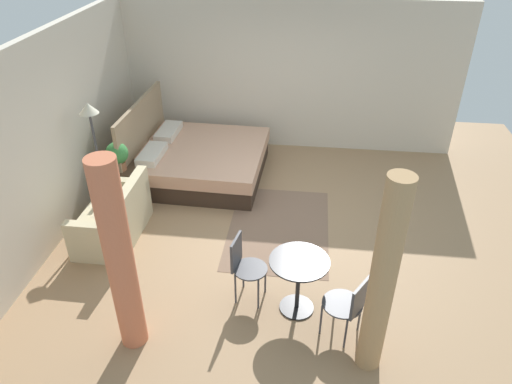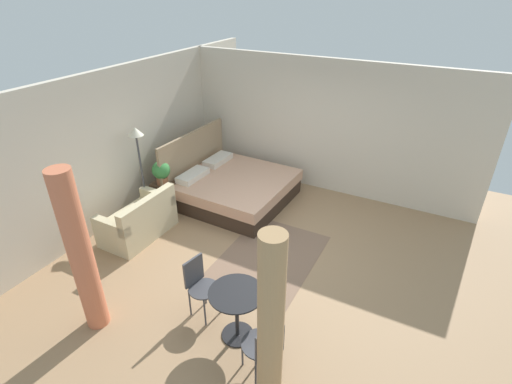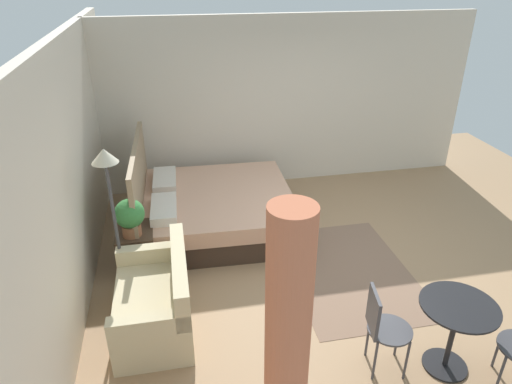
{
  "view_description": "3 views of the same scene",
  "coord_description": "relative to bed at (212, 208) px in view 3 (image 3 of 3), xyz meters",
  "views": [
    {
      "loc": [
        -5.75,
        -0.39,
        4.16
      ],
      "look_at": [
        -0.35,
        0.26,
        0.73
      ],
      "focal_mm": 33.13,
      "sensor_mm": 36.0,
      "label": 1
    },
    {
      "loc": [
        -4.64,
        -2.2,
        4.02
      ],
      "look_at": [
        0.64,
        0.59,
        0.69
      ],
      "focal_mm": 27.01,
      "sensor_mm": 36.0,
      "label": 2
    },
    {
      "loc": [
        -4.4,
        1.96,
        3.4
      ],
      "look_at": [
        0.63,
        0.95,
        0.81
      ],
      "focal_mm": 32.04,
      "sensor_mm": 36.0,
      "label": 3
    }
  ],
  "objects": [
    {
      "name": "cafe_chair_near_window",
      "position": [
        -2.84,
        -1.2,
        0.23
      ],
      "size": [
        0.47,
        0.47,
        0.86
      ],
      "color": "#3F3F44",
      "rests_on": "ground"
    },
    {
      "name": "floor_lamp",
      "position": [
        -1.26,
        1.15,
        1.11
      ],
      "size": [
        0.27,
        0.27,
        1.77
      ],
      "color": "#3F3F44",
      "rests_on": "ground"
    },
    {
      "name": "nightstand",
      "position": [
        -0.79,
        1.01,
        -0.03
      ],
      "size": [
        0.54,
        0.44,
        0.53
      ],
      "color": "#473323",
      "rests_on": "ground"
    },
    {
      "name": "wall_back",
      "position": [
        -1.25,
        1.6,
        1.06
      ],
      "size": [
        8.27,
        0.12,
        2.72
      ],
      "primitive_type": "cube",
      "color": "beige",
      "rests_on": "ground"
    },
    {
      "name": "vase",
      "position": [
        -0.67,
        1.06,
        0.35
      ],
      "size": [
        0.12,
        0.12,
        0.23
      ],
      "color": "silver",
      "rests_on": "nightstand"
    },
    {
      "name": "ground_plane",
      "position": [
        -1.25,
        -1.46,
        -0.31
      ],
      "size": [
        8.27,
        9.11,
        0.02
      ],
      "primitive_type": "cube",
      "color": "#9E7A56"
    },
    {
      "name": "bed",
      "position": [
        0.0,
        0.0,
        0.0
      ],
      "size": [
        2.11,
        2.16,
        1.29
      ],
      "color": "#38281E",
      "rests_on": "ground"
    },
    {
      "name": "curtain_right",
      "position": [
        -3.64,
        -0.1,
        0.83
      ],
      "size": [
        0.28,
        0.28,
        2.26
      ],
      "color": "#D1704C",
      "rests_on": "ground"
    },
    {
      "name": "couch",
      "position": [
        -1.86,
        0.78,
        -0.0
      ],
      "size": [
        1.28,
        0.75,
        0.82
      ],
      "color": "beige",
      "rests_on": "ground"
    },
    {
      "name": "potted_plant",
      "position": [
        -0.89,
        1.03,
        0.49
      ],
      "size": [
        0.34,
        0.34,
        0.46
      ],
      "color": "#935B3D",
      "rests_on": "nightstand"
    },
    {
      "name": "wall_right",
      "position": [
        1.39,
        -1.46,
        1.06
      ],
      "size": [
        0.12,
        6.11,
        2.72
      ],
      "primitive_type": "cube",
      "color": "beige",
      "rests_on": "ground"
    },
    {
      "name": "area_rug",
      "position": [
        -1.4,
        -1.51,
        -0.29
      ],
      "size": [
        2.1,
        1.45,
        0.01
      ],
      "primitive_type": "cube",
      "color": "#7F604C",
      "rests_on": "ground"
    },
    {
      "name": "balcony_table",
      "position": [
        -2.96,
        -1.85,
        0.21
      ],
      "size": [
        0.68,
        0.68,
        0.73
      ],
      "color": "black",
      "rests_on": "ground"
    }
  ]
}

